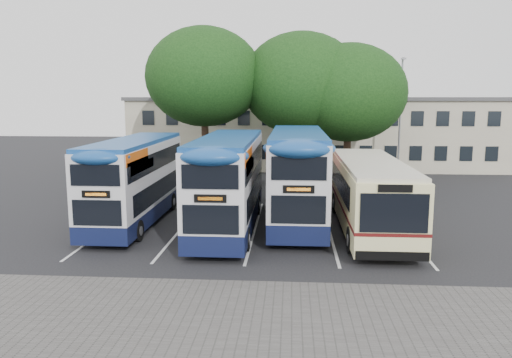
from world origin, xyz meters
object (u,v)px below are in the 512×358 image
at_px(tree_mid, 301,84).
at_px(bus_dd_right, 297,172).
at_px(bus_dd_mid, 229,179).
at_px(bus_dd_left, 136,177).
at_px(tree_right, 349,93).
at_px(tree_left, 204,77).
at_px(lamp_post, 400,112).
at_px(bus_single, 370,190).

distance_m(tree_mid, bus_dd_right, 11.83).
bearing_deg(bus_dd_mid, bus_dd_left, 169.55).
xyz_separation_m(tree_right, bus_dd_right, (-3.59, -10.45, -4.00)).
bearing_deg(bus_dd_right, tree_right, 71.05).
relative_size(tree_left, bus_dd_right, 1.01).
bearing_deg(tree_left, bus_dd_mid, -75.05).
relative_size(tree_right, bus_dd_left, 0.99).
xyz_separation_m(tree_left, tree_mid, (6.69, 1.01, -0.45)).
xyz_separation_m(bus_dd_mid, bus_dd_right, (3.23, 1.81, 0.08)).
bearing_deg(tree_right, bus_dd_right, -108.95).
relative_size(lamp_post, bus_dd_mid, 0.86).
bearing_deg(lamp_post, bus_dd_mid, -125.98).
distance_m(bus_dd_mid, bus_dd_right, 3.70).
distance_m(tree_left, bus_dd_right, 12.79).
height_order(tree_right, bus_dd_left, tree_right).
distance_m(lamp_post, tree_left, 14.74).
height_order(lamp_post, bus_single, lamp_post).
relative_size(lamp_post, bus_dd_right, 0.84).
height_order(tree_mid, bus_single, tree_mid).
height_order(tree_left, tree_right, tree_left).
bearing_deg(tree_mid, lamp_post, 18.28).
bearing_deg(bus_dd_left, tree_left, 81.49).
distance_m(tree_left, tree_mid, 6.78).
bearing_deg(bus_dd_left, bus_single, -2.60).
xyz_separation_m(bus_dd_left, bus_dd_mid, (4.73, -0.87, 0.12)).
relative_size(tree_mid, tree_right, 1.08).
distance_m(bus_dd_left, bus_dd_mid, 4.82).
relative_size(lamp_post, tree_right, 0.92).
height_order(tree_left, bus_dd_mid, tree_left).
relative_size(lamp_post, bus_dd_left, 0.91).
xyz_separation_m(tree_mid, bus_dd_right, (-0.34, -10.88, -4.62)).
bearing_deg(bus_dd_right, bus_dd_left, -173.32).
bearing_deg(bus_dd_mid, tree_right, 60.91).
xyz_separation_m(tree_right, bus_dd_left, (-11.56, -11.39, -4.20)).
height_order(tree_right, bus_single, tree_right).
height_order(bus_dd_right, bus_single, bus_dd_right).
xyz_separation_m(lamp_post, bus_dd_mid, (-10.99, -15.14, -2.67)).
distance_m(tree_left, tree_right, 10.02).
bearing_deg(bus_dd_mid, lamp_post, 54.02).
xyz_separation_m(tree_mid, bus_dd_mid, (-3.57, -12.69, -4.70)).
bearing_deg(bus_dd_right, tree_mid, 88.23).
bearing_deg(tree_right, bus_dd_mid, -119.09).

